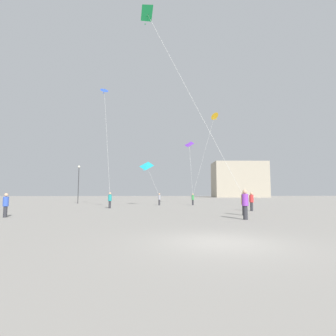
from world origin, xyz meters
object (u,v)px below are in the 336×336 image
(person_in_red, at_px, (251,201))
(person_in_purple, at_px, (245,203))
(person_in_blue, at_px, (6,204))
(kite_cyan_delta, at_px, (146,166))
(lamppost_east, at_px, (79,179))
(person_in_green, at_px, (193,199))
(kite_amber_diamond, at_px, (214,117))
(kite_emerald_delta, at_px, (149,17))
(kite_cobalt_diamond, at_px, (104,91))
(person_in_grey, at_px, (159,199))
(person_in_yellow, at_px, (244,202))
(person_in_teal, at_px, (110,199))
(kite_violet_delta, at_px, (189,145))
(building_left_hall, at_px, (239,180))

(person_in_red, distance_m, person_in_purple, 8.40)
(person_in_blue, bearing_deg, kite_cyan_delta, 134.82)
(person_in_blue, height_order, lamppost_east, lamppost_east)
(person_in_green, xyz_separation_m, kite_amber_diamond, (3.28, 0.30, 11.75))
(kite_emerald_delta, distance_m, kite_cobalt_diamond, 13.68)
(person_in_grey, relative_size, lamppost_east, 0.27)
(person_in_red, xyz_separation_m, person_in_purple, (-3.53, -7.62, 0.07))
(person_in_blue, relative_size, person_in_yellow, 0.94)
(person_in_red, distance_m, person_in_yellow, 5.18)
(person_in_yellow, relative_size, lamppost_east, 0.29)
(person_in_teal, height_order, kite_violet_delta, kite_violet_delta)
(person_in_grey, bearing_deg, kite_cyan_delta, 53.75)
(lamppost_east, bearing_deg, kite_amber_diamond, -18.35)
(person_in_yellow, distance_m, kite_cobalt_diamond, 22.18)
(person_in_yellow, distance_m, person_in_teal, 15.08)
(person_in_grey, height_order, person_in_yellow, person_in_yellow)
(person_in_blue, height_order, building_left_hall, building_left_hall)
(kite_amber_diamond, bearing_deg, person_in_red, -89.51)
(person_in_green, relative_size, kite_violet_delta, 0.19)
(person_in_teal, bearing_deg, kite_violet_delta, -92.22)
(person_in_blue, distance_m, person_in_teal, 11.75)
(kite_emerald_delta, xyz_separation_m, kite_amber_diamond, (9.51, 16.74, -2.72))
(person_in_grey, height_order, kite_violet_delta, kite_violet_delta)
(person_in_green, relative_size, lamppost_east, 0.26)
(kite_cobalt_diamond, distance_m, lamppost_east, 16.06)
(kite_amber_diamond, distance_m, kite_cobalt_diamond, 15.58)
(person_in_blue, xyz_separation_m, person_in_yellow, (16.80, 0.33, 0.06))
(person_in_blue, relative_size, lamppost_east, 0.27)
(person_in_blue, height_order, kite_cyan_delta, kite_cyan_delta)
(person_in_grey, height_order, kite_cobalt_diamond, kite_cobalt_diamond)
(person_in_purple, bearing_deg, building_left_hall, -29.59)
(person_in_green, bearing_deg, person_in_yellow, 81.31)
(kite_cobalt_diamond, xyz_separation_m, lamppost_east, (-5.61, 11.03, -10.24))
(person_in_blue, distance_m, kite_emerald_delta, 17.37)
(person_in_grey, relative_size, building_left_hall, 0.08)
(lamppost_east, bearing_deg, kite_emerald_delta, -64.93)
(person_in_blue, bearing_deg, person_in_purple, 64.41)
(person_in_grey, xyz_separation_m, kite_cyan_delta, (-1.80, -0.35, 4.41))
(person_in_yellow, xyz_separation_m, lamppost_east, (-18.17, 23.61, 3.00))
(lamppost_east, bearing_deg, person_in_teal, -63.02)
(building_left_hall, relative_size, lamppost_east, 3.56)
(kite_cobalt_diamond, bearing_deg, person_in_teal, -62.89)
(person_in_blue, height_order, person_in_yellow, person_in_yellow)
(building_left_hall, bearing_deg, person_in_green, -114.64)
(person_in_purple, relative_size, kite_violet_delta, 0.22)
(person_in_grey, distance_m, kite_amber_diamond, 14.12)
(person_in_teal, bearing_deg, lamppost_east, -21.01)
(person_in_red, xyz_separation_m, kite_emerald_delta, (-9.61, -4.49, 14.39))
(person_in_red, xyz_separation_m, person_in_blue, (-19.25, -4.89, -0.05))
(person_in_purple, bearing_deg, kite_amber_diamond, -19.70)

